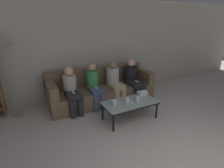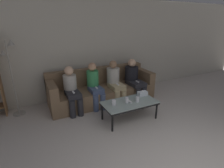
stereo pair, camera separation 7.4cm
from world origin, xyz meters
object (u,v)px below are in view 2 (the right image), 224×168
at_px(seated_person_right_end, 134,78).
at_px(cup_near_left, 114,103).
at_px(cup_near_right, 137,99).
at_px(tissue_box, 142,94).
at_px(standing_lamp, 12,71).
at_px(seated_person_left_end, 72,88).
at_px(couch, 102,89).
at_px(game_remote, 130,101).
at_px(seated_person_mid_right, 115,81).
at_px(coffee_table, 130,104).
at_px(seated_person_mid_left, 94,84).
at_px(cup_far_center, 127,100).

bearing_deg(seated_person_right_end, cup_near_left, -139.15).
xyz_separation_m(cup_near_right, tissue_box, (0.28, 0.22, -0.00)).
relative_size(standing_lamp, seated_person_left_end, 1.58).
xyz_separation_m(couch, game_remote, (0.14, -1.17, 0.11)).
bearing_deg(seated_person_left_end, seated_person_mid_right, 0.99).
height_order(coffee_table, seated_person_mid_right, seated_person_mid_right).
xyz_separation_m(standing_lamp, seated_person_right_end, (2.83, -0.37, -0.45)).
relative_size(couch, seated_person_mid_left, 2.52).
height_order(tissue_box, seated_person_mid_right, seated_person_mid_right).
distance_m(cup_far_center, seated_person_left_end, 1.32).
distance_m(tissue_box, game_remote, 0.46).
relative_size(cup_near_left, seated_person_mid_right, 0.10).
bearing_deg(seated_person_left_end, standing_lamp, 161.64).
relative_size(game_remote, seated_person_left_end, 0.14).
height_order(coffee_table, seated_person_right_end, seated_person_right_end).
bearing_deg(seated_person_mid_right, seated_person_mid_left, -179.38).
xyz_separation_m(coffee_table, standing_lamp, (-2.13, 1.31, 0.66)).
distance_m(coffee_table, seated_person_right_end, 1.19).
bearing_deg(cup_near_right, game_remote, 157.39).
height_order(cup_near_right, seated_person_left_end, seated_person_left_end).
distance_m(standing_lamp, seated_person_left_end, 1.29).
distance_m(cup_far_center, tissue_box, 0.54).
xyz_separation_m(seated_person_left_end, seated_person_right_end, (1.69, 0.01, 0.01)).
relative_size(coffee_table, seated_person_right_end, 1.09).
bearing_deg(cup_far_center, seated_person_mid_left, 109.85).
xyz_separation_m(cup_far_center, seated_person_right_end, (0.78, 0.95, 0.10)).
relative_size(coffee_table, cup_near_right, 10.79).
bearing_deg(coffee_table, seated_person_right_end, 53.33).
bearing_deg(couch, coffee_table, -83.01).
bearing_deg(cup_near_right, seated_person_mid_left, 119.52).
relative_size(tissue_box, game_remote, 1.47).
xyz_separation_m(seated_person_mid_left, seated_person_right_end, (1.13, -0.01, 0.00)).
relative_size(couch, game_remote, 18.10).
xyz_separation_m(coffee_table, seated_person_mid_left, (-0.43, 0.95, 0.20)).
height_order(seated_person_mid_left, seated_person_right_end, seated_person_mid_left).
distance_m(cup_far_center, seated_person_mid_left, 1.02).
xyz_separation_m(cup_near_right, seated_person_mid_left, (-0.57, 1.01, 0.11)).
xyz_separation_m(tissue_box, seated_person_mid_left, (-0.86, 0.79, 0.11)).
xyz_separation_m(game_remote, seated_person_right_end, (0.70, 0.94, 0.15)).
distance_m(cup_near_left, standing_lamp, 2.26).
relative_size(coffee_table, standing_lamp, 0.70).
relative_size(couch, standing_lamp, 1.63).
xyz_separation_m(game_remote, standing_lamp, (-2.13, 1.31, 0.61)).
bearing_deg(cup_near_right, seated_person_left_end, 138.71).
relative_size(cup_far_center, standing_lamp, 0.07).
xyz_separation_m(cup_near_right, seated_person_left_end, (-1.14, 1.00, 0.10)).
height_order(standing_lamp, seated_person_right_end, standing_lamp).
bearing_deg(seated_person_mid_left, cup_near_right, -60.48).
bearing_deg(couch, cup_near_left, -101.06).
height_order(cup_near_left, cup_near_right, cup_near_right).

